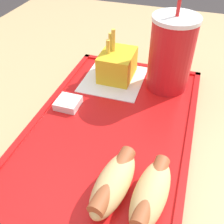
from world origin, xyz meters
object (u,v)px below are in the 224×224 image
object	(u,v)px
hot_dog_far	(151,193)
fries_carton	(117,65)
hot_dog_near	(113,182)
sauce_cup_mayo	(68,103)
soda_cup	(171,54)

from	to	relation	value
hot_dog_far	fries_carton	world-z (taller)	fries_carton
hot_dog_near	sauce_cup_mayo	world-z (taller)	hot_dog_near
fries_carton	sauce_cup_mayo	world-z (taller)	fries_carton
hot_dog_near	fries_carton	world-z (taller)	fries_carton
soda_cup	fries_carton	distance (m)	0.13
hot_dog_near	sauce_cup_mayo	xyz separation A→B (m)	(-0.16, -0.15, -0.02)
soda_cup	hot_dog_far	xyz separation A→B (m)	(0.30, 0.02, -0.05)
soda_cup	fries_carton	bearing A→B (deg)	-89.61
soda_cup	fries_carton	size ratio (longest dim) A/B	1.71
hot_dog_far	sauce_cup_mayo	size ratio (longest dim) A/B	2.65
hot_dog_far	hot_dog_near	distance (m)	0.05
hot_dog_far	sauce_cup_mayo	world-z (taller)	hot_dog_far
soda_cup	sauce_cup_mayo	world-z (taller)	soda_cup
hot_dog_far	sauce_cup_mayo	xyz separation A→B (m)	(-0.16, -0.20, -0.02)
hot_dog_far	fries_carton	distance (m)	0.33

